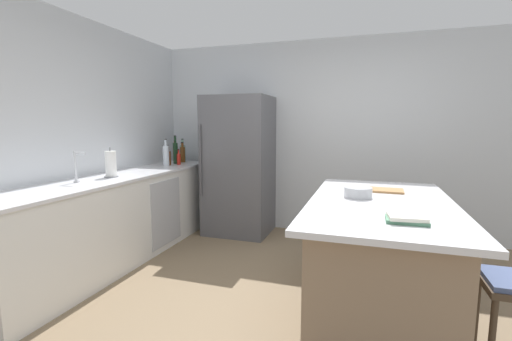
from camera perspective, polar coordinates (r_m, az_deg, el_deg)
ground_plane at (r=2.98m, az=6.71°, el=-22.37°), size 7.20×7.20×0.00m
wall_rear at (r=4.82m, az=12.30°, el=5.22°), size 6.00×0.10×2.60m
wall_left at (r=3.89m, az=-31.14°, el=3.76°), size 0.10×6.00×2.60m
counter_run_left at (r=4.13m, az=-21.30°, el=-7.17°), size 0.67×3.17×0.94m
kitchen_island at (r=2.98m, az=19.50°, el=-13.11°), size 1.06×1.93×0.90m
refrigerator at (r=4.72m, az=-2.83°, el=0.81°), size 0.85×0.75×1.86m
sink_faucet at (r=3.68m, az=-27.42°, el=0.64°), size 0.15×0.05×0.30m
paper_towel_roll at (r=3.92m, az=-22.77°, el=0.93°), size 0.14×0.14×0.31m
gin_bottle at (r=5.25m, az=-11.95°, el=2.86°), size 0.08×0.08×0.34m
whiskey_bottle at (r=5.14m, az=-11.99°, el=2.69°), size 0.07×0.07×0.29m
vinegar_bottle at (r=5.11m, az=-13.17°, el=2.68°), size 0.06×0.06×0.32m
wine_bottle at (r=4.99m, az=-13.10°, el=2.95°), size 0.07×0.07×0.39m
hot_sauce_bottle at (r=4.86m, az=-12.59°, el=1.93°), size 0.05×0.05×0.21m
syrup_bottle at (r=4.83m, az=-14.18°, el=2.07°), size 0.06×0.06×0.27m
soda_bottle at (r=4.74m, az=-14.59°, el=2.45°), size 0.08×0.08×0.36m
cookbook_stack at (r=2.30m, az=23.54°, el=-7.25°), size 0.24×0.20×0.04m
mixing_bowl at (r=2.92m, az=16.44°, el=-3.46°), size 0.22×0.22×0.08m
cutting_board at (r=3.27m, az=20.42°, el=-3.06°), size 0.31×0.22×0.02m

